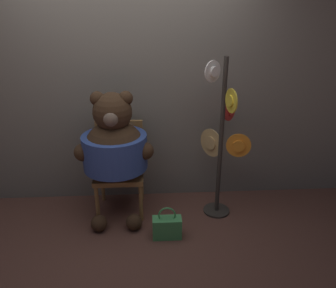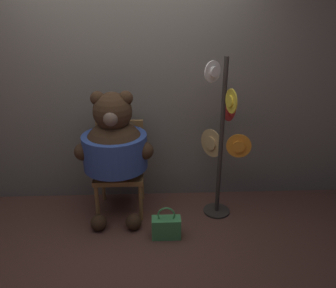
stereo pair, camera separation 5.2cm
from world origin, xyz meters
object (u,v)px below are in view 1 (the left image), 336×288
at_px(teddy_bear, 115,148).
at_px(handbag_on_ground, 167,227).
at_px(chair, 120,164).
at_px(hat_display_rack, 222,140).

bearing_deg(teddy_bear, handbag_on_ground, -40.12).
distance_m(chair, hat_display_rack, 1.09).
relative_size(hat_display_rack, handbag_on_ground, 4.95).
bearing_deg(hat_display_rack, handbag_on_ground, -144.84).
xyz_separation_m(chair, teddy_bear, (-0.02, -0.16, 0.26)).
distance_m(hat_display_rack, handbag_on_ground, 0.99).
height_order(teddy_bear, handbag_on_ground, teddy_bear).
xyz_separation_m(hat_display_rack, handbag_on_ground, (-0.56, -0.40, -0.71)).
distance_m(chair, teddy_bear, 0.30).
bearing_deg(hat_display_rack, chair, 170.36).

